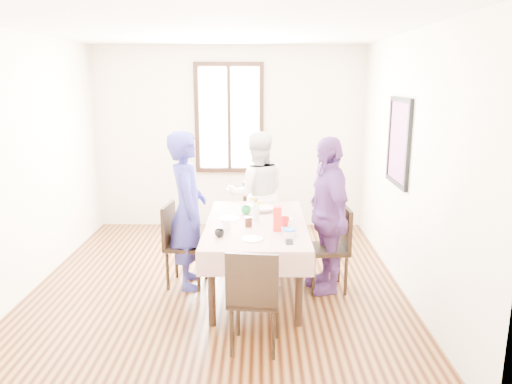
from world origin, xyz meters
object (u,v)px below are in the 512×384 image
Objects in this scene: chair_left at (186,245)px; chair_near at (255,297)px; person_left at (187,210)px; person_right at (327,215)px; dining_table at (256,257)px; chair_right at (327,249)px; chair_far at (257,220)px; person_far at (257,194)px.

chair_left and chair_near have the same top height.
chair_left is 0.54× the size of person_left.
person_right reaches higher than chair_left.
chair_right is (0.76, 0.05, 0.08)m from dining_table.
chair_far is 2.26m from chair_near.
chair_near is at bearing 144.05° from chair_right.
chair_right is 0.55× the size of person_right.
chair_left and chair_far have the same top height.
person_right reaches higher than person_far.
chair_right is (1.52, -0.10, 0.00)m from chair_left.
chair_far is at bearing 90.00° from dining_table.
person_far is at bearing 98.62° from chair_far.
person_far is at bearing 32.64° from chair_right.
person_far is (0.00, 1.11, 0.42)m from dining_table.
person_left reaches higher than chair_right.
chair_far is 0.57× the size of person_far.
chair_near is at bearing 37.01° from chair_left.
chair_right is 1.35m from person_far.
chair_near is (-0.76, -1.18, 0.00)m from chair_right.
person_left is 1.21m from person_far.
person_left is (-0.74, 1.28, 0.39)m from chair_near.
chair_right is at bearing 79.31° from person_right.
chair_far is 0.55× the size of person_right.
chair_far is at bearing 148.33° from chair_left.
chair_far is at bearing -97.68° from person_far.
person_left is at bearing 44.49° from person_far.
chair_right is at bearing -104.08° from person_left.
dining_table is at bearing -96.73° from person_right.
chair_far and chair_near have the same top height.
chair_far is 0.54× the size of person_left.
person_left is at bearing 82.97° from chair_right.
chair_right is 1.00× the size of chair_far.
chair_far is (0.00, 1.13, 0.08)m from dining_table.
person_left reaches higher than chair_near.
person_right is at bearing 3.96° from dining_table.
chair_near is 2.26m from person_far.
chair_near is (0.00, -2.26, 0.00)m from chair_far.
dining_table is 1.13m from chair_near.
chair_far is 0.34m from person_far.
person_left is (0.02, 0.00, 0.39)m from chair_left.
chair_left is 1.24m from chair_far.
person_left is (-0.74, 0.15, 0.47)m from dining_table.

